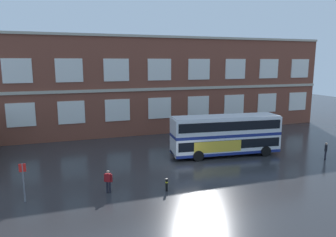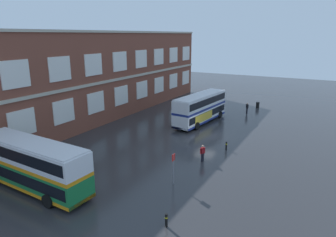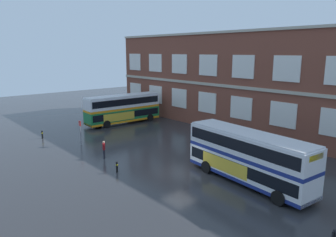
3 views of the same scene
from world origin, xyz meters
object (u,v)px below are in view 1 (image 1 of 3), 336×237
at_px(safety_bollard_west, 167,185).
at_px(waiting_passenger, 326,150).
at_px(bus_stand_flag, 23,179).
at_px(double_decker_middle, 226,135).
at_px(second_passenger, 108,180).

bearing_deg(safety_bollard_west, waiting_passenger, 7.40).
bearing_deg(safety_bollard_west, bus_stand_flag, 171.80).
bearing_deg(double_decker_middle, safety_bollard_west, -142.04).
distance_m(waiting_passenger, second_passenger, 21.21).
distance_m(bus_stand_flag, safety_bollard_west, 9.87).
distance_m(double_decker_middle, bus_stand_flag, 19.00).
relative_size(double_decker_middle, safety_bollard_west, 11.79).
height_order(bus_stand_flag, safety_bollard_west, bus_stand_flag).
xyz_separation_m(waiting_passenger, safety_bollard_west, (-17.09, -2.22, -0.44)).
relative_size(double_decker_middle, waiting_passenger, 6.59).
bearing_deg(double_decker_middle, waiting_passenger, -27.46).
height_order(second_passenger, bus_stand_flag, bus_stand_flag).
relative_size(second_passenger, bus_stand_flag, 0.63).
bearing_deg(waiting_passenger, bus_stand_flag, -178.24).
xyz_separation_m(second_passenger, bus_stand_flag, (-5.61, 0.31, 0.70)).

